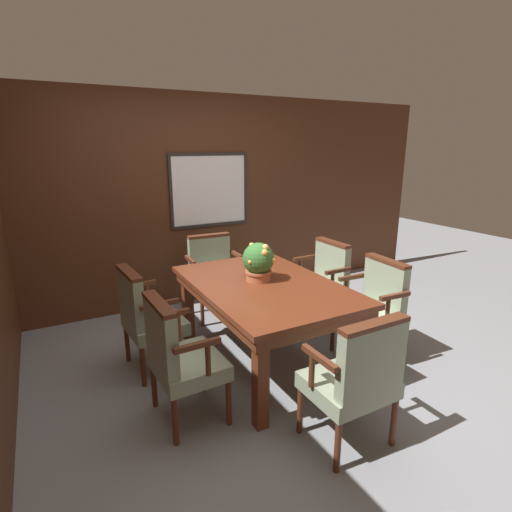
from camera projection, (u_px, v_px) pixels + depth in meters
The scene contains 10 objects.
ground_plane at pixel (262, 375), 3.37m from camera, with size 14.00×14.00×0.00m, color gray.
wall_back at pixel (182, 202), 4.66m from camera, with size 7.20×0.08×2.45m.
dining_table at pixel (264, 294), 3.40m from camera, with size 1.09×1.66×0.75m.
chair_head_far at pixel (213, 272), 4.47m from camera, with size 0.58×0.46×0.91m.
chair_right_near at pixel (374, 304), 3.55m from camera, with size 0.47×0.59×0.91m.
chair_left_far at pixel (146, 315), 3.33m from camera, with size 0.48×0.59×0.91m.
chair_left_near at pixel (178, 354), 2.70m from camera, with size 0.46×0.58×0.91m.
chair_head_near at pixel (357, 376), 2.45m from camera, with size 0.57×0.45×0.91m.
chair_right_far at pixel (323, 280), 4.20m from camera, with size 0.45×0.58×0.91m.
potted_plant at pixel (258, 261), 3.40m from camera, with size 0.27×0.28×0.33m.
Camera 1 is at (-1.46, -2.59, 1.87)m, focal length 28.00 mm.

